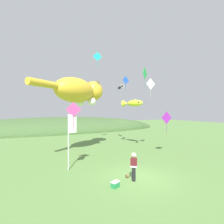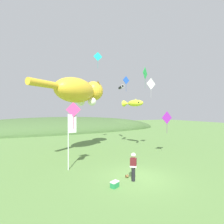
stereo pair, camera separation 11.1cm
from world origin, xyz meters
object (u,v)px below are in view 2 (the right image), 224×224
object	(u,v)px
kite_spool	(127,176)
kite_diamond_violet	(167,118)
festival_banner_pole	(70,133)
kite_fish_windsock	(133,103)
picnic_cooler	(115,184)
festival_attendant	(133,166)
kite_tube_streamer	(121,87)
kite_diamond_teal	(98,57)
kite_diamond_green	(145,73)
kite_diamond_blue	(126,80)
kite_diamond_white	(151,84)
kite_diamond_pink	(73,110)
kite_giant_cat	(80,91)

from	to	relation	value
kite_spool	kite_diamond_violet	bearing A→B (deg)	26.52
festival_banner_pole	kite_fish_windsock	distance (m)	10.80
kite_spool	picnic_cooler	xyz separation A→B (m)	(-1.40, -0.96, 0.08)
festival_attendant	kite_tube_streamer	bearing A→B (deg)	64.23
kite_fish_windsock	kite_diamond_teal	distance (m)	7.62
kite_diamond_teal	kite_spool	bearing A→B (deg)	-101.70
festival_attendant	picnic_cooler	size ratio (longest dim) A/B	3.06
kite_diamond_green	kite_diamond_violet	xyz separation A→B (m)	(2.09, -0.86, -4.48)
kite_tube_streamer	kite_diamond_blue	distance (m)	3.12
kite_tube_streamer	kite_diamond_white	xyz separation A→B (m)	(0.55, -5.95, -0.34)
festival_attendant	kite_fish_windsock	world-z (taller)	kite_fish_windsock
kite_fish_windsock	kite_diamond_pink	xyz separation A→B (m)	(-8.85, -5.26, -0.90)
kite_diamond_blue	kite_diamond_pink	size ratio (longest dim) A/B	0.96
festival_attendant	kite_diamond_blue	size ratio (longest dim) A/B	0.90
festival_attendant	kite_tube_streamer	distance (m)	15.28
festival_banner_pole	kite_diamond_blue	size ratio (longest dim) A/B	2.16
kite_spool	kite_diamond_pink	bearing A→B (deg)	130.82
festival_banner_pole	kite_diamond_pink	xyz separation A→B (m)	(0.23, -0.04, 1.78)
kite_diamond_teal	kite_fish_windsock	bearing A→B (deg)	-35.89
festival_attendant	kite_spool	size ratio (longest dim) A/B	8.51
festival_banner_pole	kite_tube_streamer	size ratio (longest dim) A/B	2.05
kite_diamond_white	kite_diamond_teal	distance (m)	8.05
kite_giant_cat	picnic_cooler	bearing A→B (deg)	-93.31
kite_fish_windsock	kite_diamond_teal	xyz separation A→B (m)	(-3.71, 2.69, 6.09)
picnic_cooler	kite_fish_windsock	size ratio (longest dim) A/B	0.18
kite_spool	kite_diamond_green	distance (m)	10.31
kite_diamond_green	kite_fish_windsock	bearing A→B (deg)	72.36
festival_banner_pole	kite_fish_windsock	bearing A→B (deg)	29.88
kite_tube_streamer	kite_diamond_violet	distance (m)	9.24
kite_diamond_blue	festival_banner_pole	bearing A→B (deg)	-146.55
kite_spool	kite_diamond_blue	world-z (taller)	kite_diamond_blue
kite_diamond_pink	kite_diamond_violet	size ratio (longest dim) A/B	0.92
kite_giant_cat	kite_tube_streamer	world-z (taller)	kite_giant_cat
kite_fish_windsock	kite_diamond_white	distance (m)	3.54
kite_diamond_green	kite_spool	bearing A→B (deg)	-137.80
kite_diamond_white	kite_diamond_blue	world-z (taller)	kite_diamond_blue
festival_attendant	kite_diamond_white	size ratio (longest dim) A/B	0.81
kite_spool	kite_diamond_blue	bearing A→B (deg)	59.57
picnic_cooler	kite_diamond_white	world-z (taller)	kite_diamond_white
festival_banner_pole	kite_diamond_white	xyz separation A→B (m)	(9.62, 2.38, 4.73)
kite_tube_streamer	kite_diamond_teal	distance (m)	5.24
kite_diamond_white	kite_giant_cat	bearing A→B (deg)	159.65
kite_fish_windsock	kite_diamond_violet	xyz separation A→B (m)	(0.73, -5.15, -1.69)
kite_diamond_teal	kite_tube_streamer	bearing A→B (deg)	6.59
picnic_cooler	kite_fish_windsock	distance (m)	13.16
kite_diamond_blue	kite_diamond_pink	distance (m)	10.29
kite_fish_windsock	kite_diamond_teal	world-z (taller)	kite_diamond_teal
festival_banner_pole	kite_diamond_violet	distance (m)	9.85
festival_attendant	festival_banner_pole	distance (m)	5.37
kite_fish_windsock	festival_banner_pole	bearing A→B (deg)	-150.12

